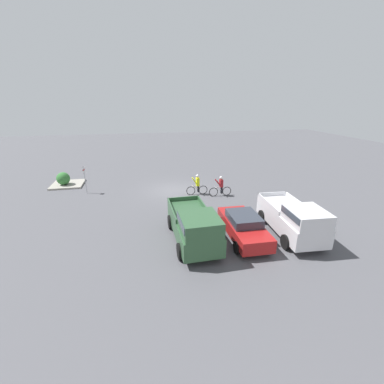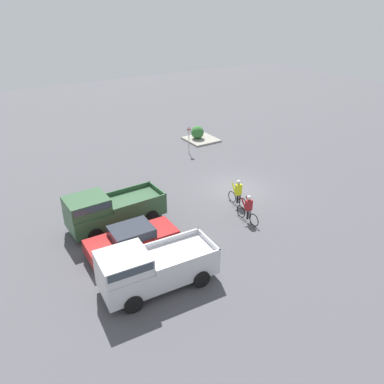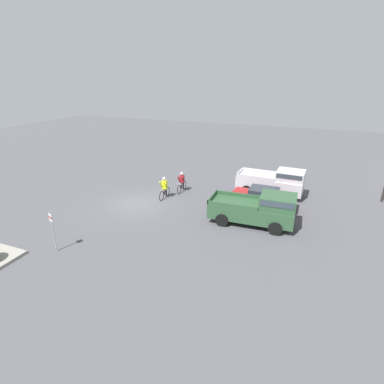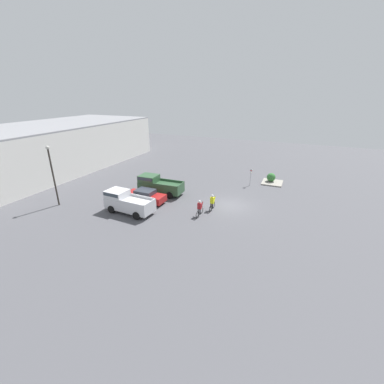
{
  "view_description": "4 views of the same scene",
  "coord_description": "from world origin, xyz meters",
  "px_view_note": "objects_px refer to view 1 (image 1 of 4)",
  "views": [
    {
      "loc": [
        2.52,
        20.58,
        7.31
      ],
      "look_at": [
        -0.83,
        4.04,
        1.2
      ],
      "focal_mm": 24.0,
      "sensor_mm": 36.0,
      "label": 1
    },
    {
      "loc": [
        -17.09,
        14.32,
        11.15
      ],
      "look_at": [
        -0.83,
        4.04,
        1.2
      ],
      "focal_mm": 35.0,
      "sensor_mm": 36.0,
      "label": 2
    },
    {
      "loc": [
        17.27,
        11.21,
        8.84
      ],
      "look_at": [
        -0.83,
        4.04,
        1.2
      ],
      "focal_mm": 28.0,
      "sensor_mm": 36.0,
      "label": 3
    },
    {
      "loc": [
        -24.45,
        -6.13,
        11.29
      ],
      "look_at": [
        -0.83,
        4.04,
        1.2
      ],
      "focal_mm": 24.0,
      "sensor_mm": 36.0,
      "label": 4
    }
  ],
  "objects_px": {
    "sedan_0": "(243,226)",
    "cyclist_1": "(221,186)",
    "pickup_truck_1": "(194,225)",
    "shrub": "(63,179)",
    "pickup_truck_0": "(294,219)",
    "fire_lane_sign": "(85,177)",
    "cyclist_0": "(197,185)"
  },
  "relations": [
    {
      "from": "sedan_0",
      "to": "shrub",
      "type": "bearing_deg",
      "value": -43.92
    },
    {
      "from": "cyclist_0",
      "to": "pickup_truck_0",
      "type": "bearing_deg",
      "value": 115.94
    },
    {
      "from": "pickup_truck_1",
      "to": "pickup_truck_0",
      "type": "bearing_deg",
      "value": 176.98
    },
    {
      "from": "cyclist_1",
      "to": "cyclist_0",
      "type": "bearing_deg",
      "value": -21.15
    },
    {
      "from": "cyclist_0",
      "to": "shrub",
      "type": "distance_m",
      "value": 12.01
    },
    {
      "from": "pickup_truck_0",
      "to": "shrub",
      "type": "distance_m",
      "value": 19.22
    },
    {
      "from": "cyclist_0",
      "to": "pickup_truck_1",
      "type": "bearing_deg",
      "value": 76.26
    },
    {
      "from": "cyclist_1",
      "to": "shrub",
      "type": "distance_m",
      "value": 13.89
    },
    {
      "from": "sedan_0",
      "to": "cyclist_1",
      "type": "distance_m",
      "value": 6.69
    },
    {
      "from": "pickup_truck_1",
      "to": "shrub",
      "type": "relative_size",
      "value": 4.7
    },
    {
      "from": "pickup_truck_0",
      "to": "sedan_0",
      "type": "distance_m",
      "value": 2.83
    },
    {
      "from": "shrub",
      "to": "sedan_0",
      "type": "bearing_deg",
      "value": 136.08
    },
    {
      "from": "fire_lane_sign",
      "to": "cyclist_1",
      "type": "bearing_deg",
      "value": 165.51
    },
    {
      "from": "sedan_0",
      "to": "cyclist_0",
      "type": "distance_m",
      "value": 7.39
    },
    {
      "from": "cyclist_0",
      "to": "shrub",
      "type": "xyz_separation_m",
      "value": [
        11.18,
        -4.38,
        -0.12
      ]
    },
    {
      "from": "cyclist_0",
      "to": "cyclist_1",
      "type": "xyz_separation_m",
      "value": [
        -1.76,
        0.68,
        -0.03
      ]
    },
    {
      "from": "cyclist_1",
      "to": "pickup_truck_1",
      "type": "bearing_deg",
      "value": 62.09
    },
    {
      "from": "sedan_0",
      "to": "pickup_truck_1",
      "type": "xyz_separation_m",
      "value": [
        2.79,
        0.09,
        0.38
      ]
    },
    {
      "from": "sedan_0",
      "to": "cyclist_1",
      "type": "xyz_separation_m",
      "value": [
        -0.78,
        -6.65,
        0.09
      ]
    },
    {
      "from": "sedan_0",
      "to": "fire_lane_sign",
      "type": "relative_size",
      "value": 1.93
    },
    {
      "from": "cyclist_1",
      "to": "fire_lane_sign",
      "type": "xyz_separation_m",
      "value": [
        10.64,
        -2.75,
        0.59
      ]
    },
    {
      "from": "cyclist_1",
      "to": "fire_lane_sign",
      "type": "bearing_deg",
      "value": -14.49
    },
    {
      "from": "pickup_truck_0",
      "to": "sedan_0",
      "type": "xyz_separation_m",
      "value": [
        2.78,
        -0.39,
        -0.37
      ]
    },
    {
      "from": "pickup_truck_0",
      "to": "fire_lane_sign",
      "type": "xyz_separation_m",
      "value": [
        12.64,
        -9.78,
        0.31
      ]
    },
    {
      "from": "sedan_0",
      "to": "cyclist_1",
      "type": "relative_size",
      "value": 2.41
    },
    {
      "from": "fire_lane_sign",
      "to": "cyclist_0",
      "type": "bearing_deg",
      "value": 166.89
    },
    {
      "from": "cyclist_0",
      "to": "fire_lane_sign",
      "type": "xyz_separation_m",
      "value": [
        8.88,
        -2.07,
        0.56
      ]
    },
    {
      "from": "pickup_truck_1",
      "to": "cyclist_1",
      "type": "bearing_deg",
      "value": -117.91
    },
    {
      "from": "pickup_truck_0",
      "to": "fire_lane_sign",
      "type": "relative_size",
      "value": 2.22
    },
    {
      "from": "fire_lane_sign",
      "to": "shrub",
      "type": "bearing_deg",
      "value": -45.18
    },
    {
      "from": "pickup_truck_0",
      "to": "shrub",
      "type": "xyz_separation_m",
      "value": [
        14.93,
        -12.1,
        -0.38
      ]
    },
    {
      "from": "cyclist_0",
      "to": "sedan_0",
      "type": "bearing_deg",
      "value": 97.58
    }
  ]
}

